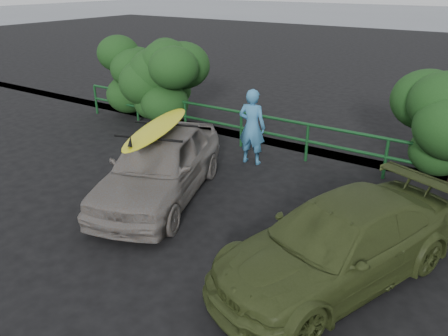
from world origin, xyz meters
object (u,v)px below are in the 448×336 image
Objects in this scene: man at (252,127)px; guardrail at (273,135)px; surfboard at (157,128)px; olive_vehicle at (338,243)px; sedan at (160,165)px.

guardrail is at bearing -107.32° from man.
surfboard reaches higher than guardrail.
man is (-3.52, 3.39, 0.33)m from olive_vehicle.
guardrail is 1.01m from man.
guardrail is 7.20× the size of man.
olive_vehicle is 4.34m from surfboard.
man reaches higher than guardrail.
man reaches higher than olive_vehicle.
guardrail is 3.74m from sedan.
man is at bearing 57.39° from sedan.
sedan is 0.98× the size of olive_vehicle.
man is 0.65× the size of surfboard.
sedan is (-0.82, -3.65, 0.23)m from guardrail.
guardrail is 3.89m from surfboard.
guardrail is at bearing 58.45° from surfboard.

